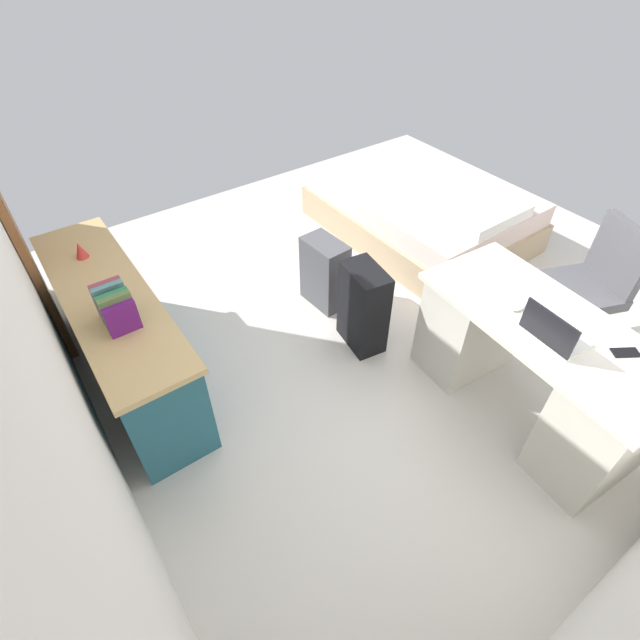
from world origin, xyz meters
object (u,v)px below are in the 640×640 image
office_chair (584,294)px  credenza (122,336)px  bed (422,210)px  cell_phone_near_laptop (625,353)px  computer_mouse (518,307)px  suitcase_spare_grey (325,273)px  laptop (553,333)px  suitcase_black (363,308)px  figurine_small (80,250)px  desk (531,367)px

office_chair → credenza: (1.52, 2.75, -0.06)m
bed → cell_phone_near_laptop: 2.46m
credenza → cell_phone_near_laptop: bearing=-135.8°
credenza → cell_phone_near_laptop: 2.92m
computer_mouse → suitcase_spare_grey: bearing=17.0°
bed → suitcase_spare_grey: size_ratio=3.41×
bed → cell_phone_near_laptop: cell_phone_near_laptop is taller
bed → laptop: (-1.97, 1.08, 0.56)m
credenza → computer_mouse: bearing=-129.6°
bed → laptop: laptop is taller
laptop → cell_phone_near_laptop: bearing=-141.4°
bed → office_chair: bearing=175.9°
suitcase_black → computer_mouse: (-0.87, -0.37, 0.45)m
bed → figurine_small: 2.94m
office_chair → bed: 1.70m
desk → laptop: laptop is taller
suitcase_black → figurine_small: (1.11, 1.48, 0.45)m
suitcase_black → office_chair: bearing=-115.2°
laptop → cell_phone_near_laptop: laptop is taller
bed → computer_mouse: computer_mouse is taller
suitcase_spare_grey → cell_phone_near_laptop: 2.06m
suitcase_spare_grey → figurine_small: size_ratio=5.11×
desk → cell_phone_near_laptop: bearing=-162.7°
suitcase_black → suitcase_spare_grey: size_ratio=1.16×
office_chair → suitcase_black: 1.54m
computer_mouse → figurine_small: figurine_small is taller
suitcase_spare_grey → laptop: bearing=-174.6°
bed → laptop: size_ratio=5.90×
credenza → cell_phone_near_laptop: cell_phone_near_laptop is taller
office_chair → computer_mouse: (-0.02, 0.90, 0.35)m
desk → bed: desk is taller
suitcase_black → suitcase_spare_grey: 0.53m
desk → computer_mouse: (0.18, 0.06, 0.38)m
credenza → suitcase_spare_grey: 1.54m
office_chair → cell_phone_near_laptop: 0.99m
desk → credenza: (1.71, 1.91, -0.03)m
desk → office_chair: (0.20, -0.85, 0.02)m
desk → laptop: bearing=123.5°
desk → computer_mouse: size_ratio=14.83×
desk → bed: size_ratio=0.77×
laptop → figurine_small: size_ratio=2.95×
computer_mouse → figurine_small: bearing=47.1°
office_chair → credenza: office_chair is taller
office_chair → credenza: bearing=61.2°
credenza → suitcase_spare_grey: size_ratio=3.20×
suitcase_black → suitcase_spare_grey: suitcase_black is taller
suitcase_spare_grey → laptop: laptop is taller
office_chair → credenza: size_ratio=0.52×
laptop → computer_mouse: laptop is taller
office_chair → laptop: size_ratio=2.89×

